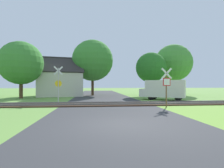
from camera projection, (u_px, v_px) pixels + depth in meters
name	position (u px, v px, depth m)	size (l,w,h in m)	color
ground_plane	(120.00, 125.00, 7.50)	(160.00, 160.00, 0.00)	#6B9942
road_asphalt	(115.00, 117.00, 9.49)	(7.68, 80.00, 0.01)	#38383A
rail_track	(107.00, 104.00, 15.02)	(60.00, 2.60, 0.22)	#422D1E
stop_sign_near	(166.00, 84.00, 13.43)	(0.88, 0.16, 3.04)	brown
crossing_sign_far	(58.00, 82.00, 16.86)	(0.87, 0.20, 3.55)	#9E9EA5
house	(60.00, 83.00, 26.54)	(7.59, 6.84, 5.96)	beige
tree_center	(93.00, 61.00, 28.15)	(6.61, 6.61, 8.93)	#513823
tree_far	(173.00, 63.00, 30.55)	(6.44, 6.44, 8.74)	#513823
tree_left	(21.00, 63.00, 22.11)	(5.45, 5.45, 7.21)	#513823
tree_right	(151.00, 68.00, 26.93)	(4.64, 4.64, 6.70)	#513823
mail_truck	(164.00, 89.00, 19.80)	(5.13, 4.18, 2.24)	silver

